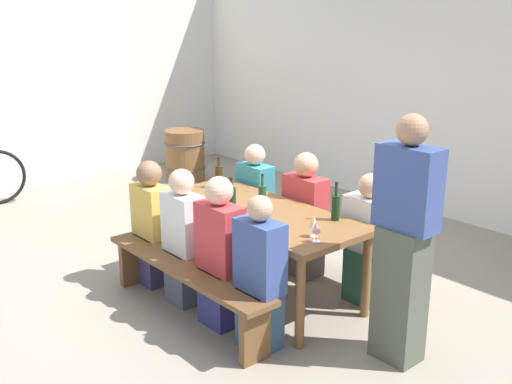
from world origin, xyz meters
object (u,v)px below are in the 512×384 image
object	(u,v)px
wine_bottle_1	(336,207)
seated_guest_near_3	(260,278)
bench_far	(315,234)
seated_guest_far_1	(305,218)
wine_glass_1	(314,222)
seated_guest_near_1	(184,240)
seated_guest_far_2	(367,243)
wine_bottle_0	(219,176)
wine_glass_0	(316,228)
wine_bottle_2	(262,196)
wine_bottle_3	(231,201)
bench_near	(185,276)
tasting_table	(256,218)
standing_host	(404,246)
wine_barrel	(185,155)
seated_guest_near_0	(152,225)
seated_guest_far_0	(255,202)
seated_guest_near_2	(220,256)

from	to	relation	value
wine_bottle_1	seated_guest_near_3	world-z (taller)	seated_guest_near_3
bench_far	seated_guest_far_1	xyz separation A→B (m)	(0.01, -0.15, 0.20)
wine_glass_1	seated_guest_near_1	xyz separation A→B (m)	(-1.00, -0.47, -0.31)
bench_far	seated_guest_far_2	distance (m)	0.76
seated_guest_far_2	seated_guest_far_1	bearing A→B (deg)	-90.00
wine_bottle_0	wine_glass_0	distance (m)	1.61
wine_bottle_2	wine_bottle_3	world-z (taller)	wine_bottle_3
bench_near	seated_guest_near_3	distance (m)	0.75
seated_guest_near_3	seated_guest_far_2	xyz separation A→B (m)	(0.02, 1.15, -0.02)
tasting_table	bench_far	distance (m)	0.79
wine_glass_0	tasting_table	bearing A→B (deg)	168.72
standing_host	wine_barrel	world-z (taller)	standing_host
tasting_table	wine_barrel	bearing A→B (deg)	154.85
bench_near	seated_guest_near_3	xyz separation A→B (m)	(0.71, 0.15, 0.19)
wine_bottle_1	wine_glass_1	size ratio (longest dim) A/B	1.98
bench_near	seated_guest_near_0	world-z (taller)	seated_guest_near_0
wine_glass_0	seated_guest_far_0	xyz separation A→B (m)	(-1.54, 0.75, -0.33)
bench_far	seated_guest_far_0	xyz separation A→B (m)	(-0.68, -0.15, 0.18)
wine_glass_1	bench_near	bearing A→B (deg)	-141.08
wine_bottle_1	seated_guest_far_2	size ratio (longest dim) A/B	0.28
seated_guest_far_1	standing_host	world-z (taller)	standing_host
wine_glass_0	seated_guest_near_1	distance (m)	1.20
seated_guest_near_1	seated_guest_far_0	bearing A→B (deg)	21.30
bench_far	wine_glass_0	distance (m)	1.34
wine_barrel	standing_host	bearing A→B (deg)	-17.77
wine_bottle_2	bench_far	bearing A→B (deg)	92.52
tasting_table	standing_host	bearing A→B (deg)	2.36
wine_bottle_0	wine_bottle_1	world-z (taller)	wine_bottle_1
seated_guest_near_2	seated_guest_near_3	distance (m)	0.46
tasting_table	wine_bottle_0	size ratio (longest dim) A/B	6.67
wine_glass_0	wine_barrel	bearing A→B (deg)	157.40
bench_near	seated_guest_far_2	xyz separation A→B (m)	(0.73, 1.30, 0.17)
wine_glass_1	wine_bottle_2	bearing A→B (deg)	168.64
wine_bottle_2	seated_guest_far_2	world-z (taller)	seated_guest_far_2
bench_far	wine_glass_1	xyz separation A→B (m)	(0.77, -0.83, 0.51)
seated_guest_near_2	wine_bottle_1	bearing A→B (deg)	-22.64
wine_bottle_2	wine_bottle_1	bearing A→B (deg)	23.32
seated_guest_near_1	wine_barrel	xyz separation A→B (m)	(-3.25, 2.21, -0.18)
seated_guest_near_3	wine_glass_1	bearing A→B (deg)	-7.08
bench_far	wine_glass_1	size ratio (longest dim) A/B	11.84
bench_near	wine_glass_0	bearing A→B (deg)	32.97
seated_guest_far_0	wine_bottle_2	bearing A→B (deg)	53.33
seated_guest_near_0	seated_guest_far_2	xyz separation A→B (m)	(1.46, 1.15, -0.02)
seated_guest_far_1	seated_guest_near_2	bearing A→B (deg)	12.02
wine_bottle_0	seated_guest_far_2	xyz separation A→B (m)	(1.45, 0.41, -0.34)
seated_guest_near_0	seated_guest_near_1	size ratio (longest dim) A/B	0.98
bench_far	seated_guest_far_0	world-z (taller)	seated_guest_far_0
bench_far	seated_guest_far_0	bearing A→B (deg)	-167.65
seated_guest_far_0	seated_guest_far_1	xyz separation A→B (m)	(0.69, 0.00, 0.02)
bench_near	wine_bottle_3	world-z (taller)	wine_bottle_3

